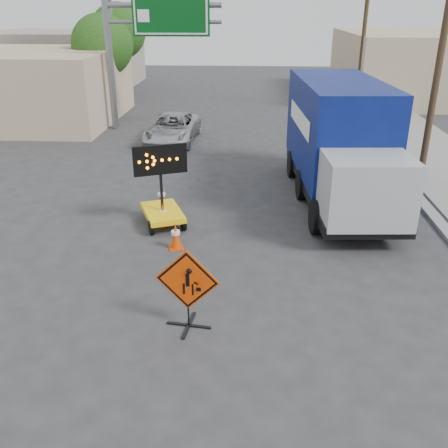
# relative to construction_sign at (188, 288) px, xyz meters

# --- Properties ---
(ground) EXTENTS (100.00, 100.00, 0.00)m
(ground) POSITION_rel_construction_sign_xyz_m (0.10, 0.58, -0.97)
(ground) COLOR #2D2D30
(ground) RESTS_ON ground
(curb_right) EXTENTS (0.40, 60.00, 0.12)m
(curb_right) POSITION_rel_construction_sign_xyz_m (7.30, 15.58, -0.91)
(curb_right) COLOR gray
(curb_right) RESTS_ON ground
(sidewalk_right) EXTENTS (4.00, 60.00, 0.15)m
(sidewalk_right) POSITION_rel_construction_sign_xyz_m (9.60, 15.58, -0.90)
(sidewalk_right) COLOR gray
(sidewalk_right) RESTS_ON ground
(storefront_left_far) EXTENTS (12.00, 10.00, 4.40)m
(storefront_left_far) POSITION_rel_construction_sign_xyz_m (-14.90, 34.58, 1.23)
(storefront_left_far) COLOR #A89C8C
(storefront_left_far) RESTS_ON ground
(building_right_far) EXTENTS (10.00, 14.00, 4.60)m
(building_right_far) POSITION_rel_construction_sign_xyz_m (13.10, 30.58, 1.33)
(building_right_far) COLOR tan
(building_right_far) RESTS_ON ground
(highway_gantry) EXTENTS (6.18, 0.38, 6.90)m
(highway_gantry) POSITION_rel_construction_sign_xyz_m (-4.33, 18.53, 4.10)
(highway_gantry) COLOR slate
(highway_gantry) RESTS_ON ground
(utility_pole_near) EXTENTS (1.80, 0.26, 9.00)m
(utility_pole_near) POSITION_rel_construction_sign_xyz_m (8.10, 10.58, 3.71)
(utility_pole_near) COLOR #46331E
(utility_pole_near) RESTS_ON ground
(utility_pole_far) EXTENTS (1.80, 0.26, 9.00)m
(utility_pole_far) POSITION_rel_construction_sign_xyz_m (8.10, 24.58, 3.71)
(utility_pole_far) COLOR #46331E
(utility_pole_far) RESTS_ON ground
(tree_left_near) EXTENTS (3.71, 3.71, 6.03)m
(tree_left_near) POSITION_rel_construction_sign_xyz_m (-7.90, 22.58, 3.19)
(tree_left_near) COLOR #46331E
(tree_left_near) RESTS_ON ground
(tree_left_far) EXTENTS (4.10, 4.10, 6.66)m
(tree_left_far) POSITION_rel_construction_sign_xyz_m (-8.90, 30.58, 3.62)
(tree_left_far) COLOR #46331E
(tree_left_far) RESTS_ON ground
(construction_sign) EXTENTS (1.39, 0.99, 1.85)m
(construction_sign) POSITION_rel_construction_sign_xyz_m (0.00, 0.00, 0.00)
(construction_sign) COLOR black
(construction_sign) RESTS_ON ground
(arrow_board) EXTENTS (1.70, 2.10, 2.60)m
(arrow_board) POSITION_rel_construction_sign_xyz_m (-1.48, 5.43, -0.38)
(arrow_board) COLOR yellow
(arrow_board) RESTS_ON ground
(pickup_truck) EXTENTS (2.50, 5.09, 1.39)m
(pickup_truck) POSITION_rel_construction_sign_xyz_m (-2.73, 15.79, -0.28)
(pickup_truck) COLOR #BABDC2
(pickup_truck) RESTS_ON ground
(box_truck) EXTENTS (3.15, 8.71, 4.07)m
(box_truck) POSITION_rel_construction_sign_xyz_m (4.33, 8.04, 0.87)
(box_truck) COLOR black
(box_truck) RESTS_ON ground
(cone_a) EXTENTS (0.50, 0.50, 0.79)m
(cone_a) POSITION_rel_construction_sign_xyz_m (-0.82, 3.75, -0.58)
(cone_a) COLOR #D73D04
(cone_a) RESTS_ON ground
(cone_b) EXTENTS (0.49, 0.49, 0.74)m
(cone_b) POSITION_rel_construction_sign_xyz_m (-1.46, 5.36, -0.61)
(cone_b) COLOR #D73D04
(cone_b) RESTS_ON ground
(cone_c) EXTENTS (0.54, 0.54, 0.81)m
(cone_c) POSITION_rel_construction_sign_xyz_m (-1.74, 6.77, -0.57)
(cone_c) COLOR #D73D04
(cone_c) RESTS_ON ground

